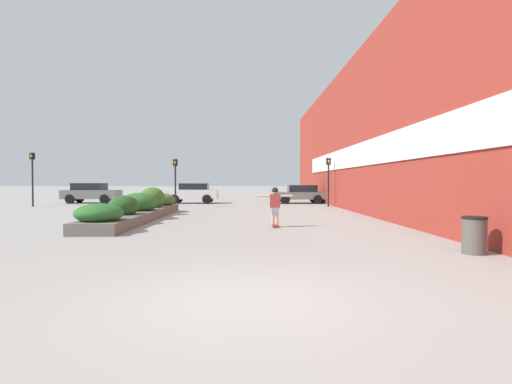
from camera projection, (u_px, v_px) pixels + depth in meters
ground_plane at (245, 299)px, 5.66m from camera, size 300.00×300.00×0.00m
building_wall_right at (362, 133)px, 21.43m from camera, size 0.67×46.72×8.66m
planter_box at (140, 208)px, 17.74m from camera, size 1.68×11.04×1.39m
skateboard at (275, 225)px, 14.64m from camera, size 0.33×0.80×0.09m
skateboarder at (275, 202)px, 14.62m from camera, size 1.29×0.27×1.38m
trash_bin at (474, 235)px, 9.20m from camera, size 0.56×0.56×0.87m
car_leftmost at (91, 193)px, 31.21m from camera, size 4.22×1.96×1.57m
car_center_left at (193, 193)px, 30.87m from camera, size 3.92×1.91×1.55m
car_center_right at (301, 194)px, 30.91m from camera, size 3.92×2.04×1.41m
traffic_light_left at (175, 174)px, 26.37m from camera, size 0.28×0.30×3.17m
traffic_light_right at (328, 173)px, 26.52m from camera, size 0.28×0.30×3.26m
traffic_light_far_left at (32, 170)px, 26.62m from camera, size 0.28×0.30×3.61m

